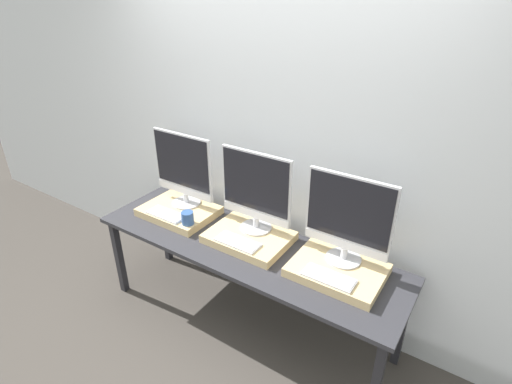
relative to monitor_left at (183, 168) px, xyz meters
name	(u,v)px	position (x,y,z in m)	size (l,w,h in m)	color
ground_plane	(219,350)	(0.65, -0.46, -1.06)	(12.00, 12.00, 0.00)	#423D38
wall_back	(276,145)	(0.65, 0.25, 0.24)	(8.00, 0.04, 2.60)	silver
workbench	(244,252)	(0.65, -0.14, -0.42)	(2.21, 0.64, 0.70)	#2D2D33
wooden_riser_left	(179,211)	(0.00, -0.08, -0.33)	(0.55, 0.41, 0.06)	#D6B77F
monitor_left	(183,168)	(0.00, 0.00, 0.00)	(0.53, 0.22, 0.57)	silver
keyboard_left	(166,214)	(0.00, -0.22, -0.29)	(0.31, 0.13, 0.01)	silver
mug	(188,218)	(0.21, -0.22, -0.25)	(0.09, 0.09, 0.09)	#335693
wooden_riser_center	(249,237)	(0.65, -0.08, -0.33)	(0.55, 0.41, 0.06)	#D6B77F
monitor_center	(256,190)	(0.65, 0.00, 0.00)	(0.53, 0.22, 0.57)	silver
keyboard_center	(238,242)	(0.65, -0.22, -0.29)	(0.31, 0.13, 0.01)	silver
wooden_riser_right	(337,270)	(1.29, -0.08, -0.33)	(0.55, 0.41, 0.06)	#D6B77F
monitor_right	(348,218)	(1.29, 0.00, 0.00)	(0.53, 0.22, 0.57)	silver
keyboard_right	(329,277)	(1.29, -0.22, -0.29)	(0.31, 0.13, 0.01)	silver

